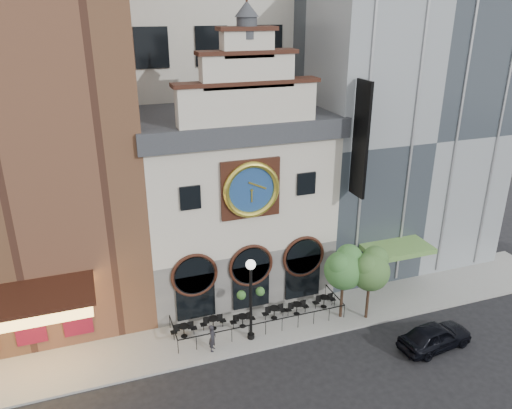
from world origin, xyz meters
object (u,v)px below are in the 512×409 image
Objects in this scene: bistro_4 at (297,308)px; tree_right at (344,267)px; tree_left at (371,268)px; bistro_1 at (213,322)px; pedestrian at (212,338)px; bistro_5 at (324,301)px; lamppost at (251,291)px; bistro_3 at (274,312)px; car_right at (435,336)px; bistro_2 at (243,320)px; bistro_0 at (184,330)px.

tree_right is at bearing -23.55° from bistro_4.
bistro_4 is 5.36m from tree_left.
pedestrian is at bearing -105.79° from bistro_1.
bistro_5 is 6.42m from lamppost.
bistro_4 is (1.52, -0.07, 0.00)m from bistro_3.
lamppost is 1.08× the size of tree_right.
bistro_4 is 0.35× the size of car_right.
pedestrian is 10.39m from tree_left.
pedestrian reaches higher than bistro_2.
pedestrian is at bearing -172.90° from lamppost.
pedestrian reaches higher than bistro_5.
pedestrian reaches higher than bistro_1.
bistro_5 is at bearing 113.59° from tree_right.
bistro_1 is 3.93m from bistro_3.
bistro_4 is 4.17m from tree_right.
bistro_2 is at bearing -3.53° from bistro_0.
bistro_2 is at bearing -12.28° from bistro_1.
pedestrian reaches higher than car_right.
tree_left is at bearing -9.34° from bistro_0.
lamppost reaches higher than bistro_3.
car_right is (4.28, -5.68, 0.16)m from bistro_5.
bistro_3 is 1.00× the size of bistro_4.
bistro_2 is at bearing -178.31° from bistro_4.
bistro_0 is 7.29m from bistro_4.
bistro_0 is at bearing -179.73° from bistro_5.
tree_left is (7.62, -0.39, 0.26)m from lamppost.
bistro_0 is at bearing 172.86° from tree_right.
bistro_5 is 3.39m from tree_right.
bistro_0 is at bearing -174.99° from bistro_1.
bistro_2 is at bearing 168.00° from tree_left.
bistro_2 is 5.70m from bistro_5.
car_right reaches higher than bistro_5.
car_right is (7.82, -5.59, 0.16)m from bistro_3.
lamppost is (0.11, -1.26, 2.78)m from bistro_2.
lamppost is (-3.56, -1.36, 2.78)m from bistro_4.
bistro_3 is 4.81m from pedestrian.
tree_right is at bearing -7.14° from bistro_0.
pedestrian is 0.35× the size of tree_right.
bistro_0 and bistro_5 have the same top height.
lamppost reaches higher than bistro_5.
bistro_2 is at bearing 94.99° from lamppost.
bistro_0 is 1.00× the size of bistro_3.
bistro_3 is (3.92, -0.21, 0.00)m from bistro_1.
bistro_4 is 0.33× the size of tree_right.
car_right reaches higher than bistro_1.
tree_left reaches higher than bistro_2.
tree_right is at bearing -66.41° from bistro_5.
bistro_3 is 0.33× the size of tree_right.
tree_left is at bearing -23.08° from tree_right.
bistro_1 is 0.95× the size of pedestrian.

